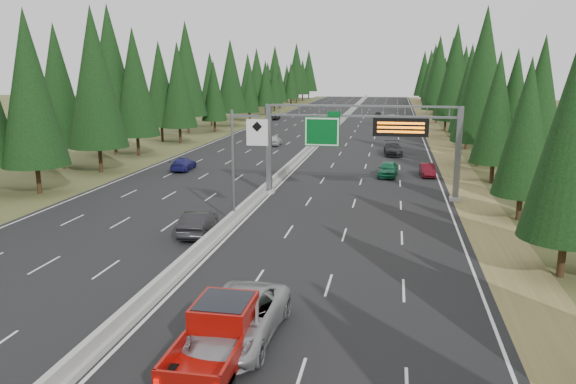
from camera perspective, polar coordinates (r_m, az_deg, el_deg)
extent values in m
cube|color=black|center=(93.52, 3.91, 5.78)|extent=(32.00, 260.00, 0.08)
cube|color=olive|center=(93.13, 14.90, 5.36)|extent=(3.60, 260.00, 0.06)
cube|color=#3E4822|center=(97.23, -6.62, 5.98)|extent=(3.60, 260.00, 0.06)
cube|color=gray|center=(93.50, 3.91, 5.90)|extent=(0.70, 260.00, 0.30)
cube|color=gray|center=(93.45, 3.92, 6.14)|extent=(0.30, 260.00, 0.60)
cube|color=slate|center=(48.91, -1.94, 4.37)|extent=(0.45, 0.45, 7.80)
cube|color=gray|center=(49.57, -1.91, 0.07)|extent=(0.90, 0.90, 0.30)
cube|color=slate|center=(48.03, 16.89, 3.69)|extent=(0.45, 0.45, 7.80)
cube|color=gray|center=(48.71, 16.61, -0.67)|extent=(0.90, 0.90, 0.30)
cube|color=slate|center=(47.42, 7.52, 8.66)|extent=(15.85, 0.35, 0.16)
cube|color=slate|center=(47.48, 7.49, 7.64)|extent=(15.85, 0.35, 0.16)
cube|color=#054C19|center=(47.66, 3.47, 6.14)|extent=(3.00, 0.10, 2.50)
cube|color=silver|center=(47.60, 3.46, 6.13)|extent=(2.85, 0.02, 2.35)
cube|color=#054C19|center=(47.40, 4.71, 7.91)|extent=(1.10, 0.10, 0.45)
cube|color=black|center=(47.19, 11.38, 6.47)|extent=(4.50, 0.40, 1.50)
cube|color=orange|center=(46.93, 11.40, 6.86)|extent=(3.80, 0.02, 0.18)
cube|color=orange|center=(46.97, 11.38, 6.44)|extent=(3.80, 0.02, 0.18)
cube|color=orange|center=(47.00, 11.36, 6.01)|extent=(3.80, 0.02, 0.18)
cylinder|color=slate|center=(39.41, -5.61, 2.50)|extent=(0.20, 0.20, 8.00)
cube|color=gray|center=(40.26, -5.50, -2.98)|extent=(0.50, 0.50, 0.20)
cube|color=slate|center=(38.68, -4.29, 7.71)|extent=(2.00, 0.15, 0.15)
cube|color=silver|center=(38.47, -3.15, 6.06)|extent=(1.50, 0.06, 1.80)
cylinder|color=black|center=(33.19, 26.05, -5.99)|extent=(0.40, 0.40, 2.14)
cone|color=black|center=(31.87, 27.20, 5.54)|extent=(4.83, 4.83, 11.26)
cylinder|color=black|center=(44.24, 22.43, -1.46)|extent=(0.40, 0.40, 1.88)
cone|color=black|center=(43.30, 23.07, 6.09)|extent=(4.22, 4.22, 9.85)
cylinder|color=black|center=(57.43, 20.00, 1.82)|extent=(0.40, 0.40, 2.00)
cone|color=black|center=(56.69, 20.47, 8.04)|extent=(4.50, 4.50, 10.50)
cylinder|color=black|center=(56.98, 23.66, 1.55)|extent=(0.40, 0.40, 2.22)
cone|color=black|center=(56.21, 24.27, 8.51)|extent=(4.99, 4.99, 11.65)
cylinder|color=black|center=(67.02, 18.70, 3.69)|extent=(0.40, 0.40, 2.81)
cone|color=black|center=(66.36, 19.24, 11.19)|extent=(6.32, 6.32, 14.74)
cylinder|color=black|center=(70.13, 21.61, 3.55)|extent=(0.40, 0.40, 2.11)
cone|color=black|center=(69.52, 22.04, 8.92)|extent=(4.75, 4.75, 11.09)
cylinder|color=black|center=(80.96, 17.66, 4.97)|extent=(0.40, 0.40, 2.27)
cone|color=black|center=(80.42, 17.99, 9.98)|extent=(5.11, 5.11, 11.91)
cylinder|color=black|center=(82.82, 19.32, 5.09)|extent=(0.40, 0.40, 2.50)
cone|color=black|center=(82.28, 19.72, 10.49)|extent=(5.63, 5.63, 13.13)
cylinder|color=black|center=(93.70, 16.32, 6.17)|extent=(0.40, 0.40, 2.83)
cone|color=black|center=(93.22, 16.65, 11.58)|extent=(6.37, 6.37, 14.86)
cylinder|color=black|center=(93.69, 19.13, 5.97)|extent=(0.40, 0.40, 2.79)
cone|color=black|center=(93.22, 19.52, 11.30)|extent=(6.27, 6.27, 14.64)
cylinder|color=black|center=(104.20, 15.66, 6.53)|extent=(0.40, 0.40, 1.87)
cone|color=black|center=(103.81, 15.85, 9.74)|extent=(4.21, 4.21, 9.82)
cylinder|color=black|center=(105.52, 18.12, 6.58)|extent=(0.40, 0.40, 2.37)
cone|color=black|center=(105.10, 18.39, 10.61)|extent=(5.34, 5.34, 12.47)
cylinder|color=black|center=(117.97, 14.83, 7.44)|extent=(0.40, 0.40, 2.78)
cone|color=black|center=(117.60, 15.06, 11.65)|extent=(6.24, 6.24, 14.57)
cylinder|color=black|center=(120.33, 17.26, 7.31)|extent=(0.40, 0.40, 2.48)
cone|color=black|center=(119.96, 17.50, 11.00)|extent=(5.58, 5.58, 13.01)
cylinder|color=black|center=(131.57, 15.11, 7.82)|extent=(0.40, 0.40, 2.39)
cone|color=black|center=(131.24, 15.30, 11.06)|extent=(5.38, 5.38, 12.54)
cylinder|color=black|center=(131.90, 16.06, 7.87)|extent=(0.40, 0.40, 2.84)
cone|color=black|center=(131.56, 16.30, 11.72)|extent=(6.39, 6.39, 14.90)
cylinder|color=black|center=(141.32, 14.59, 8.17)|extent=(0.40, 0.40, 2.55)
cone|color=black|center=(141.01, 14.77, 11.40)|extent=(5.74, 5.74, 13.39)
cylinder|color=black|center=(142.00, 16.03, 8.03)|extent=(0.40, 0.40, 2.16)
cone|color=black|center=(141.70, 16.19, 10.75)|extent=(4.87, 4.87, 11.36)
cylinder|color=black|center=(154.28, 14.47, 8.48)|extent=(0.40, 0.40, 2.45)
cone|color=black|center=(153.99, 14.63, 11.33)|extent=(5.52, 5.52, 12.87)
cylinder|color=black|center=(157.52, 15.42, 8.40)|extent=(0.40, 0.40, 1.89)
cone|color=black|center=(157.26, 15.54, 10.54)|extent=(4.25, 4.25, 9.91)
cylinder|color=black|center=(169.35, 14.12, 8.85)|extent=(0.40, 0.40, 2.60)
cone|color=black|center=(169.09, 14.26, 11.59)|extent=(5.85, 5.85, 13.65)
cylinder|color=black|center=(166.27, 15.47, 8.65)|extent=(0.40, 0.40, 2.25)
cone|color=black|center=(166.00, 15.61, 11.08)|extent=(5.07, 5.07, 11.84)
cylinder|color=black|center=(180.26, 13.52, 9.07)|extent=(0.40, 0.40, 2.60)
cone|color=black|center=(180.02, 13.65, 11.66)|extent=(5.86, 5.86, 13.67)
cylinder|color=black|center=(181.48, 15.14, 9.05)|extent=(0.40, 0.40, 2.88)
cone|color=black|center=(181.23, 15.30, 11.89)|extent=(6.47, 6.47, 15.10)
cylinder|color=black|center=(191.02, 13.48, 9.20)|extent=(0.40, 0.40, 2.26)
cone|color=black|center=(190.79, 13.58, 11.32)|extent=(5.09, 5.09, 11.89)
cylinder|color=black|center=(194.30, 14.52, 9.30)|extent=(0.40, 0.40, 3.02)
cone|color=black|center=(194.07, 14.68, 12.09)|extent=(6.80, 6.80, 15.87)
cylinder|color=black|center=(206.76, 13.41, 9.43)|extent=(0.40, 0.40, 2.34)
cone|color=black|center=(206.55, 13.51, 11.45)|extent=(5.26, 5.26, 12.27)
cylinder|color=black|center=(205.91, 14.27, 9.42)|extent=(0.40, 0.40, 2.62)
cone|color=black|center=(205.69, 14.40, 11.69)|extent=(5.89, 5.89, 13.75)
cylinder|color=black|center=(54.04, -24.00, 1.15)|extent=(0.40, 0.40, 2.54)
cone|color=black|center=(53.21, -24.77, 9.56)|extent=(5.72, 5.72, 13.34)
cylinder|color=black|center=(62.80, -18.51, 3.12)|extent=(0.40, 0.40, 2.75)
cone|color=black|center=(62.08, -19.06, 10.96)|extent=(6.18, 6.18, 14.42)
cylinder|color=black|center=(66.77, -21.82, 3.29)|extent=(0.40, 0.40, 2.50)
cone|color=black|center=(66.10, -22.37, 9.99)|extent=(5.63, 5.63, 13.14)
cylinder|color=black|center=(73.79, -14.98, 4.57)|extent=(0.40, 0.40, 2.54)
cone|color=black|center=(73.19, -15.33, 10.72)|extent=(5.71, 5.71, 13.32)
cylinder|color=black|center=(75.76, -17.14, 4.81)|extent=(0.40, 0.40, 2.99)
cone|color=black|center=(75.18, -17.60, 11.88)|extent=(6.73, 6.73, 15.71)
cylinder|color=black|center=(85.13, -10.89, 5.70)|extent=(0.40, 0.40, 2.35)
cone|color=black|center=(84.61, -11.10, 10.65)|extent=(5.29, 5.29, 12.34)
cylinder|color=black|center=(87.33, -12.66, 5.80)|extent=(0.40, 0.40, 2.39)
cone|color=black|center=(86.82, -12.90, 10.69)|extent=(5.37, 5.37, 12.53)
cylinder|color=black|center=(99.37, -7.45, 6.65)|extent=(0.40, 0.40, 1.97)
cone|color=black|center=(98.95, -7.55, 10.19)|extent=(4.43, 4.43, 10.33)
cylinder|color=black|center=(97.99, -10.08, 6.78)|extent=(0.40, 0.40, 2.98)
cone|color=black|center=(97.54, -10.29, 12.23)|extent=(6.71, 6.71, 15.66)
cylinder|color=black|center=(108.63, -5.75, 7.34)|extent=(0.40, 0.40, 2.60)
cone|color=black|center=(108.22, -5.84, 11.64)|extent=(5.86, 5.86, 13.67)
cylinder|color=black|center=(109.51, -7.78, 7.24)|extent=(0.40, 0.40, 2.24)
cone|color=black|center=(109.11, -7.89, 10.89)|extent=(5.03, 5.03, 11.75)
cylinder|color=black|center=(119.74, -3.91, 7.65)|extent=(0.40, 0.40, 1.79)
cone|color=black|center=(119.40, -3.95, 10.34)|extent=(4.04, 4.04, 9.42)
cylinder|color=black|center=(123.01, -5.67, 7.86)|extent=(0.40, 0.40, 2.26)
cone|color=black|center=(122.65, -5.75, 11.14)|extent=(5.08, 5.08, 11.86)
cylinder|color=black|center=(135.29, -2.28, 8.27)|extent=(0.40, 0.40, 2.05)
cone|color=black|center=(134.98, -2.30, 10.99)|extent=(4.61, 4.61, 10.76)
cylinder|color=black|center=(134.44, -4.04, 8.28)|extent=(0.40, 0.40, 2.30)
cone|color=black|center=(134.11, -4.08, 11.35)|extent=(5.18, 5.18, 12.08)
cylinder|color=black|center=(146.61, -1.40, 8.59)|extent=(0.40, 0.40, 1.99)
cone|color=black|center=(146.32, -1.41, 11.02)|extent=(4.48, 4.48, 10.45)
cylinder|color=black|center=(146.26, -3.15, 8.68)|extent=(0.40, 0.40, 2.55)
cone|color=black|center=(145.96, -3.19, 11.80)|extent=(5.74, 5.74, 13.40)
cylinder|color=black|center=(157.57, -0.83, 8.83)|extent=(0.40, 0.40, 1.83)
cone|color=black|center=(157.31, -0.83, 10.91)|extent=(4.12, 4.12, 9.61)
cylinder|color=black|center=(158.34, -2.04, 8.88)|extent=(0.40, 0.40, 2.03)
cone|color=black|center=(158.07, -2.05, 11.17)|extent=(4.56, 4.56, 10.65)
cylinder|color=black|center=(170.29, 0.30, 9.14)|extent=(0.40, 0.40, 2.02)
cone|color=black|center=(170.04, 0.30, 11.26)|extent=(4.54, 4.54, 10.60)
cylinder|color=black|center=(171.01, -1.31, 9.28)|extent=(0.40, 0.40, 2.82)
cone|color=black|center=(170.75, -1.32, 12.23)|extent=(6.34, 6.34, 14.80)
cylinder|color=black|center=(182.93, 0.86, 9.52)|extent=(0.40, 0.40, 3.01)
cone|color=black|center=(182.69, 0.87, 12.47)|extent=(6.77, 6.77, 15.80)
cylinder|color=black|center=(184.32, -0.11, 9.38)|extent=(0.40, 0.40, 1.94)
cone|color=black|center=(184.10, -0.11, 11.26)|extent=(4.37, 4.37, 10.19)
cylinder|color=black|center=(194.77, 1.48, 9.58)|extent=(0.40, 0.40, 2.22)
cone|color=black|center=(194.55, 1.49, 11.62)|extent=(4.99, 4.99, 11.65)
cylinder|color=black|center=(196.91, 0.61, 9.59)|extent=(0.40, 0.40, 2.06)
cone|color=black|center=(196.69, 0.62, 11.47)|extent=(4.64, 4.64, 10.83)
cylinder|color=black|center=(206.69, 2.11, 9.82)|extent=(0.40, 0.40, 2.79)
cone|color=black|center=(206.48, 2.13, 12.23)|extent=(6.27, 6.27, 14.64)
cylinder|color=black|center=(207.48, 1.03, 9.72)|extent=(0.40, 0.40, 1.96)
cone|color=black|center=(207.28, 1.04, 11.42)|extent=(4.42, 4.42, 10.32)
imported|color=#9E9EA2|center=(23.26, -5.05, -12.64)|extent=(3.37, 6.79, 1.85)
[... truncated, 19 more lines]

